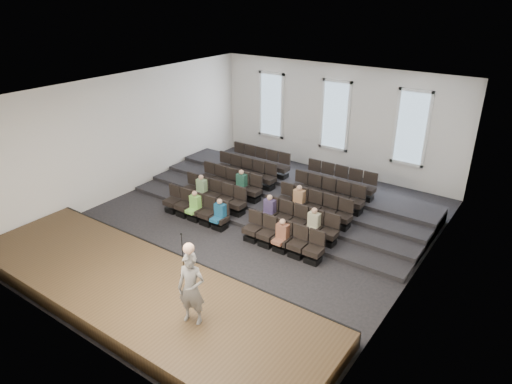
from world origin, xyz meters
TOP-DOWN VIEW (x-y plane):
  - ground at (0.00, 0.00)m, footprint 14.00×14.00m
  - ceiling at (0.00, 0.00)m, footprint 12.00×14.00m
  - wall_back at (0.00, 7.02)m, footprint 12.00×0.04m
  - wall_front at (0.00, -7.02)m, footprint 12.00×0.04m
  - wall_left at (-6.02, 0.00)m, footprint 0.04×14.00m
  - wall_right at (6.02, 0.00)m, footprint 0.04×14.00m
  - stage at (0.00, -5.10)m, footprint 11.80×3.60m
  - stage_lip at (0.00, -3.33)m, footprint 11.80×0.06m
  - risers at (0.00, 3.17)m, footprint 11.80×4.80m
  - seating_rows at (-0.00, 1.54)m, footprint 6.80×4.70m
  - windows at (0.00, 6.95)m, footprint 8.44×0.10m
  - audience at (0.00, 0.32)m, footprint 5.45×2.64m
  - speaker at (2.31, -5.32)m, footprint 0.80×0.64m
  - mic_stand at (0.78, -4.04)m, footprint 0.24×0.24m

SIDE VIEW (x-z plane):
  - ground at x=0.00m, z-range 0.00..0.00m
  - risers at x=0.00m, z-range -0.10..0.50m
  - stage at x=0.00m, z-range 0.00..0.50m
  - stage_lip at x=0.00m, z-range -0.01..0.51m
  - seating_rows at x=0.00m, z-range -0.15..1.52m
  - audience at x=0.00m, z-range 0.26..1.36m
  - mic_stand at x=0.78m, z-range 0.21..1.62m
  - speaker at x=2.31m, z-range 0.50..2.42m
  - wall_back at x=0.00m, z-range 0.00..5.00m
  - wall_front at x=0.00m, z-range 0.00..5.00m
  - wall_left at x=-6.02m, z-range 0.00..5.00m
  - wall_right at x=6.02m, z-range 0.00..5.00m
  - windows at x=0.00m, z-range 1.08..4.32m
  - ceiling at x=0.00m, z-range 5.00..5.02m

